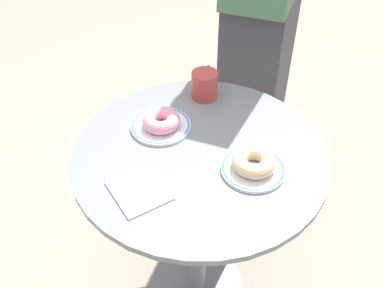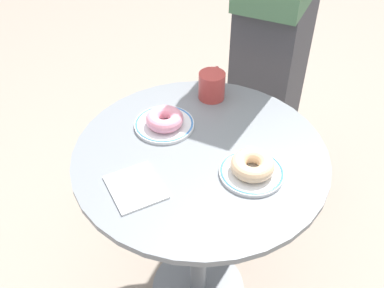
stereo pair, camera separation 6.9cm
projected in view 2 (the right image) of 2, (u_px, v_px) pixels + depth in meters
name	position (u px, v px, depth m)	size (l,w,h in m)	color
cafe_table	(199.00, 202.00, 1.32)	(0.69, 0.69, 0.70)	slate
plate_left	(164.00, 124.00, 1.27)	(0.17, 0.17, 0.01)	white
plate_right	(251.00, 172.00, 1.12)	(0.17, 0.17, 0.01)	white
donut_pink_frosted	(165.00, 119.00, 1.24)	(0.11, 0.11, 0.04)	pink
donut_glazed	(252.00, 165.00, 1.10)	(0.11, 0.11, 0.04)	#E0B789
paper_napkin	(136.00, 187.00, 1.09)	(0.14, 0.12, 0.01)	white
coffee_mug	(212.00, 85.00, 1.35)	(0.08, 0.11, 0.09)	#B73D38
person_figure	(279.00, 9.00, 1.55)	(0.34, 0.47, 1.69)	#3D3D42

